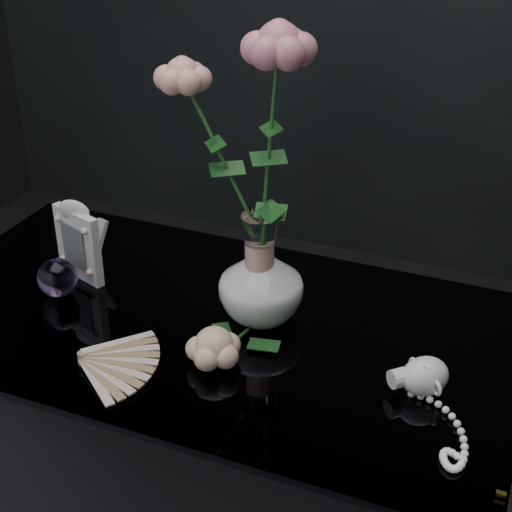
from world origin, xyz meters
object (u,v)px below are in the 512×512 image
at_px(loose_rose, 214,347).
at_px(pearl_jar, 425,375).
at_px(vase, 261,280).
at_px(paperweight, 57,278).
at_px(wine_glass, 259,270).
at_px(picture_frame, 78,239).

distance_m(loose_rose, pearl_jar, 0.32).
bearing_deg(vase, paperweight, -169.06).
xyz_separation_m(wine_glass, pearl_jar, (0.30, -0.08, -0.07)).
height_order(vase, pearl_jar, vase).
xyz_separation_m(wine_glass, picture_frame, (-0.36, 0.01, -0.02)).
bearing_deg(picture_frame, pearl_jar, 11.32).
height_order(vase, picture_frame, picture_frame).
height_order(wine_glass, loose_rose, wine_glass).
bearing_deg(pearl_jar, picture_frame, -143.01).
height_order(picture_frame, pearl_jar, picture_frame).
bearing_deg(wine_glass, paperweight, -170.21).
bearing_deg(paperweight, pearl_jar, -1.86).
height_order(wine_glass, paperweight, wine_glass).
height_order(paperweight, pearl_jar, paperweight).
relative_size(wine_glass, loose_rose, 1.03).
distance_m(vase, paperweight, 0.37).
distance_m(vase, loose_rose, 0.16).
relative_size(vase, picture_frame, 0.95).
bearing_deg(picture_frame, vase, 19.19).
bearing_deg(picture_frame, wine_glass, 18.01).
distance_m(vase, wine_glass, 0.02).
bearing_deg(pearl_jar, vase, -152.10).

